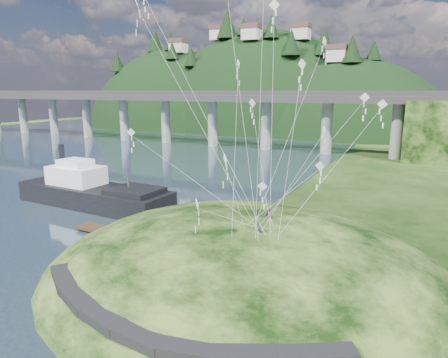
% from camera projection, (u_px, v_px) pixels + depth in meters
% --- Properties ---
extents(ground, '(320.00, 320.00, 0.00)m').
position_uv_depth(ground, '(153.00, 265.00, 35.11)').
color(ground, black).
rests_on(ground, ground).
extents(grass_hill, '(36.00, 32.00, 13.00)m').
position_uv_depth(grass_hill, '(245.00, 291.00, 33.64)').
color(grass_hill, black).
rests_on(grass_hill, ground).
extents(footpath, '(22.29, 5.84, 0.83)m').
position_uv_depth(footpath, '(154.00, 322.00, 22.88)').
color(footpath, black).
rests_on(footpath, ground).
extents(bridge, '(160.00, 11.00, 15.00)m').
position_uv_depth(bridge, '(231.00, 111.00, 105.67)').
color(bridge, '#2D2B2B').
rests_on(bridge, ground).
extents(far_ridge, '(153.00, 70.00, 94.50)m').
position_uv_depth(far_ridge, '(249.00, 147.00, 162.31)').
color(far_ridge, black).
rests_on(far_ridge, ground).
extents(work_barge, '(22.70, 6.94, 7.87)m').
position_uv_depth(work_barge, '(92.00, 191.00, 52.90)').
color(work_barge, black).
rests_on(work_barge, ground).
extents(wooden_dock, '(12.15, 2.08, 0.87)m').
position_uv_depth(wooden_dock, '(124.00, 234.00, 41.61)').
color(wooden_dock, '#322014').
rests_on(wooden_dock, ground).
extents(kite_flyers, '(1.33, 4.25, 1.58)m').
position_uv_depth(kite_flyers, '(266.00, 212.00, 31.33)').
color(kite_flyers, '#262A33').
rests_on(kite_flyers, ground).
extents(kite_swarm, '(21.11, 17.77, 22.19)m').
position_uv_depth(kite_swarm, '(259.00, 89.00, 31.80)').
color(kite_swarm, silver).
rests_on(kite_swarm, ground).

